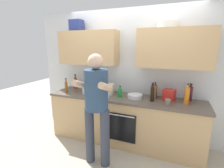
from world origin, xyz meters
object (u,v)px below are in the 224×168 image
object	(u,v)px
person_standing	(96,102)
cup_stoneware	(168,102)
grocery_bag_produce	(89,88)
bottle_vinegar	(76,83)
bottle_soy	(152,94)
grocery_bag_rice	(108,89)
bottle_hotsauce	(85,87)
knife_block	(154,91)
bottle_soda	(120,93)
grocery_bag_crisps	(169,95)
mixing_bowl	(135,96)
bottle_water	(108,90)
bottle_wine	(190,93)
bottle_juice	(187,96)
bottle_syrup	(66,87)

from	to	relation	value
person_standing	cup_stoneware	size ratio (longest dim) A/B	17.24
grocery_bag_produce	bottle_vinegar	bearing A→B (deg)	152.67
bottle_soy	grocery_bag_rice	distance (m)	0.87
person_standing	bottle_hotsauce	size ratio (longest dim) A/B	8.84
bottle_hotsauce	knife_block	distance (m)	1.41
bottle_soda	grocery_bag_rice	world-z (taller)	bottle_soda
cup_stoneware	grocery_bag_produce	distance (m)	1.47
bottle_hotsauce	grocery_bag_crisps	distance (m)	1.67
bottle_vinegar	mixing_bowl	bearing A→B (deg)	-8.15
bottle_water	cup_stoneware	distance (m)	1.04
bottle_wine	grocery_bag_produce	xyz separation A→B (m)	(-1.80, -0.26, -0.02)
mixing_bowl	bottle_water	bearing A→B (deg)	-163.49
bottle_juice	grocery_bag_rice	distance (m)	1.40
bottle_soda	knife_block	distance (m)	0.61
bottle_vinegar	bottle_soda	xyz separation A→B (m)	(1.10, -0.23, -0.05)
knife_block	grocery_bag_produce	size ratio (longest dim) A/B	1.26
bottle_soy	cup_stoneware	world-z (taller)	bottle_soy
knife_block	mixing_bowl	bearing A→B (deg)	-152.90
bottle_soy	mixing_bowl	bearing A→B (deg)	169.52
bottle_vinegar	cup_stoneware	world-z (taller)	bottle_vinegar
bottle_water	bottle_syrup	size ratio (longest dim) A/B	1.03
grocery_bag_crisps	bottle_soy	bearing A→B (deg)	-149.45
bottle_juice	bottle_soy	distance (m)	0.54
bottle_soda	grocery_bag_produce	world-z (taller)	grocery_bag_produce
bottle_syrup	knife_block	world-z (taller)	bottle_syrup
bottle_juice	cup_stoneware	bearing A→B (deg)	-148.55
bottle_wine	grocery_bag_rice	world-z (taller)	bottle_wine
bottle_vinegar	mixing_bowl	xyz separation A→B (m)	(1.38, -0.20, -0.10)
grocery_bag_produce	bottle_water	bearing A→B (deg)	-11.42
bottle_juice	mixing_bowl	world-z (taller)	bottle_juice
bottle_syrup	bottle_juice	size ratio (longest dim) A/B	0.88
mixing_bowl	cup_stoneware	bearing A→B (deg)	-16.38
grocery_bag_rice	bottle_vinegar	bearing A→B (deg)	170.00
bottle_syrup	cup_stoneware	distance (m)	1.93
bottle_syrup	bottle_soy	distance (m)	1.67
mixing_bowl	bottle_juice	bearing A→B (deg)	0.05
bottle_vinegar	bottle_juice	size ratio (longest dim) A/B	0.95
bottle_wine	bottle_soy	xyz separation A→B (m)	(-0.59, -0.26, -0.00)
bottle_juice	grocery_bag_crisps	world-z (taller)	bottle_juice
person_standing	grocery_bag_rice	distance (m)	0.81
bottle_syrup	mixing_bowl	world-z (taller)	bottle_syrup
person_standing	grocery_bag_crisps	bearing A→B (deg)	41.27
bottle_wine	bottle_soy	distance (m)	0.65
bottle_water	grocery_bag_rice	size ratio (longest dim) A/B	1.36
bottle_vinegar	grocery_bag_crisps	bearing A→B (deg)	-2.92
bottle_vinegar	grocery_bag_rice	size ratio (longest dim) A/B	1.44
knife_block	grocery_bag_produce	world-z (taller)	knife_block
bottle_juice	grocery_bag_rice	world-z (taller)	bottle_juice
person_standing	cup_stoneware	distance (m)	1.12
bottle_soda	bottle_soy	bearing A→B (deg)	-2.87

